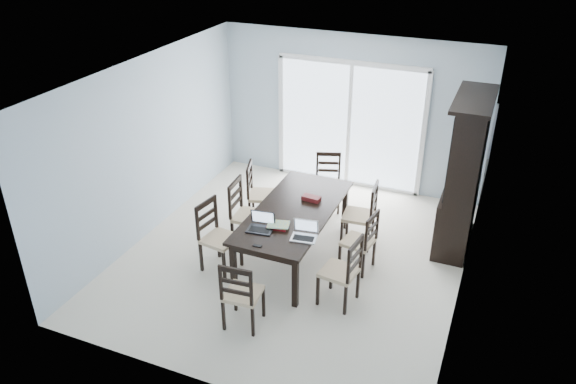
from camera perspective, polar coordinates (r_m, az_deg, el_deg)
name	(u,v)px	position (r m, az deg, el deg)	size (l,w,h in m)	color
floor	(294,256)	(7.95, 0.60, -6.49)	(5.00, 5.00, 0.00)	beige
ceiling	(295,75)	(6.83, 0.71, 11.80)	(5.00, 5.00, 0.00)	white
back_wall	(350,112)	(9.49, 6.36, 8.07)	(4.50, 0.02, 2.60)	#A8BBC9
wall_left	(149,147)	(8.32, -13.92, 4.49)	(0.02, 5.00, 2.60)	#A8BBC9
wall_right	(473,205)	(6.88, 18.31, -1.29)	(0.02, 5.00, 2.60)	#A8BBC9
balcony	(362,162)	(10.89, 7.51, 3.01)	(4.50, 2.00, 0.10)	gray
railing	(377,116)	(11.56, 9.06, 7.63)	(4.50, 0.06, 1.10)	#99999E
dining_table	(294,215)	(7.59, 0.63, -2.30)	(1.00, 2.20, 0.75)	black
china_hutch	(464,176)	(8.11, 17.44, 1.59)	(0.50, 1.38, 2.20)	black
sliding_door	(349,125)	(9.54, 6.25, 6.82)	(2.52, 0.05, 2.18)	silver
chair_left_near	(214,228)	(7.49, -7.53, -3.69)	(0.50, 0.49, 1.13)	black
chair_left_mid	(243,207)	(7.93, -4.58, -1.49)	(0.48, 0.46, 1.16)	black
chair_left_far	(257,187)	(8.49, -3.18, 0.51)	(0.54, 0.53, 1.12)	black
chair_right_near	(346,265)	(6.81, 5.96, -7.39)	(0.47, 0.46, 1.09)	black
chair_right_mid	(364,236)	(7.46, 7.77, -4.42)	(0.45, 0.44, 1.02)	black
chair_right_far	(366,208)	(7.98, 7.90, -1.65)	(0.47, 0.45, 1.12)	black
chair_end_near	(240,289)	(6.45, -4.93, -9.80)	(0.43, 0.44, 1.06)	black
chair_end_far	(328,175)	(8.95, 4.09, 1.73)	(0.50, 0.51, 1.05)	black
laptop_dark	(260,227)	(7.08, -2.87, -3.53)	(0.35, 0.26, 0.22)	black
laptop_silver	(304,235)	(6.91, 1.61, -4.41)	(0.34, 0.26, 0.22)	silver
book_stack	(278,225)	(7.16, -1.03, -3.42)	(0.32, 0.27, 0.05)	maroon
cell_phone	(257,246)	(6.80, -3.13, -5.48)	(0.11, 0.05, 0.01)	black
game_box	(311,198)	(7.77, 2.38, -0.65)	(0.25, 0.13, 0.06)	#4D0F14
hot_tub	(316,130)	(11.02, 2.86, 6.33)	(1.82, 1.65, 0.88)	maroon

